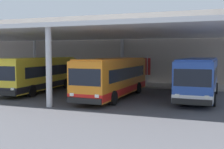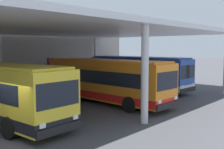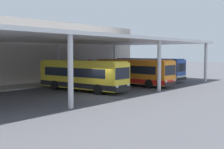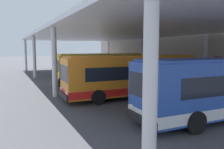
{
  "view_description": "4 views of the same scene",
  "coord_description": "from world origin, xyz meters",
  "px_view_note": "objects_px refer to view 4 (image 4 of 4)",
  "views": [
    {
      "loc": [
        16.36,
        -18.5,
        3.58
      ],
      "look_at": [
        8.19,
        4.26,
        1.74
      ],
      "focal_mm": 44.89,
      "sensor_mm": 36.0,
      "label": 1
    },
    {
      "loc": [
        -5.7,
        -10.67,
        4.04
      ],
      "look_at": [
        10.53,
        3.67,
        1.89
      ],
      "focal_mm": 43.7,
      "sensor_mm": 36.0,
      "label": 2
    },
    {
      "loc": [
        -20.3,
        -18.03,
        3.98
      ],
      "look_at": [
        5.76,
        3.52,
        1.46
      ],
      "focal_mm": 46.94,
      "sensor_mm": 36.0,
      "label": 3
    },
    {
      "loc": [
        23.25,
        -5.93,
        3.63
      ],
      "look_at": [
        4.88,
        2.99,
        1.31
      ],
      "focal_mm": 35.62,
      "sensor_mm": 36.0,
      "label": 4
    }
  ],
  "objects_px": {
    "bus_nearest_bay": "(104,68)",
    "banner_sign": "(218,68)",
    "bench_waiting": "(128,68)",
    "trash_bin": "(120,67)",
    "bus_second_bay": "(132,75)"
  },
  "relations": [
    {
      "from": "bus_nearest_bay",
      "to": "banner_sign",
      "type": "xyz_separation_m",
      "value": [
        8.62,
        7.15,
        0.32
      ]
    },
    {
      "from": "bench_waiting",
      "to": "banner_sign",
      "type": "xyz_separation_m",
      "value": [
        17.4,
        -0.88,
        1.32
      ]
    },
    {
      "from": "bus_nearest_bay",
      "to": "trash_bin",
      "type": "bearing_deg",
      "value": 144.37
    },
    {
      "from": "bus_nearest_bay",
      "to": "bench_waiting",
      "type": "bearing_deg",
      "value": 137.55
    },
    {
      "from": "bus_second_bay",
      "to": "bench_waiting",
      "type": "height_order",
      "value": "bus_second_bay"
    },
    {
      "from": "bus_nearest_bay",
      "to": "bench_waiting",
      "type": "relative_size",
      "value": 5.9
    },
    {
      "from": "bus_nearest_bay",
      "to": "trash_bin",
      "type": "height_order",
      "value": "bus_nearest_bay"
    },
    {
      "from": "bus_nearest_bay",
      "to": "bus_second_bay",
      "type": "bearing_deg",
      "value": -7.54
    },
    {
      "from": "bus_second_bay",
      "to": "banner_sign",
      "type": "bearing_deg",
      "value": 83.48
    },
    {
      "from": "bench_waiting",
      "to": "trash_bin",
      "type": "xyz_separation_m",
      "value": [
        -2.24,
        -0.13,
        0.01
      ]
    },
    {
      "from": "bus_nearest_bay",
      "to": "bus_second_bay",
      "type": "distance_m",
      "value": 7.76
    },
    {
      "from": "bus_second_bay",
      "to": "trash_bin",
      "type": "bearing_deg",
      "value": 154.52
    },
    {
      "from": "bus_second_bay",
      "to": "bench_waiting",
      "type": "relative_size",
      "value": 5.89
    },
    {
      "from": "bus_nearest_bay",
      "to": "bus_second_bay",
      "type": "xyz_separation_m",
      "value": [
        7.69,
        -1.02,
        0.0
      ]
    },
    {
      "from": "bus_nearest_bay",
      "to": "banner_sign",
      "type": "relative_size",
      "value": 3.32
    }
  ]
}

